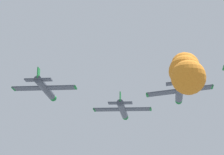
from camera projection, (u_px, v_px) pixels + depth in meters
airplane_lead at (123, 109)px, 83.28m from camera, size 9.56×10.35×2.32m
airplane_left_inner at (45, 88)px, 74.58m from camera, size 9.56×10.35×2.32m
airplane_right_inner at (179, 91)px, 72.28m from camera, size 9.55×10.35×2.51m
smoke_trail_right_inner at (185, 69)px, 48.96m from camera, size 3.16×23.49×8.79m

